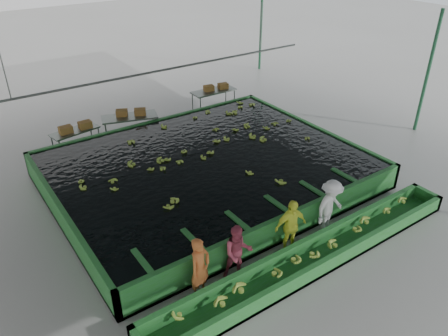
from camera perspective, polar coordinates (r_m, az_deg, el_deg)
ground at (r=14.12m, az=1.16°, el=-4.35°), size 80.00×80.00×0.00m
shed_roof at (r=12.05m, az=1.41°, el=15.74°), size 20.00×22.00×0.04m
shed_posts at (r=12.88m, az=1.27°, el=4.89°), size 20.00×22.00×5.00m
flotation_tank at (r=14.93m, az=-2.19°, el=-0.27°), size 10.00×8.00×0.90m
tank_water at (r=14.73m, az=-2.22°, el=1.08°), size 9.70×7.70×0.00m
sorting_trough at (r=11.85m, az=11.61°, el=-11.30°), size 10.00×1.00×0.50m
cableway_rail at (r=16.74m, az=-9.04°, el=12.32°), size 0.08×0.08×14.00m
rail_hanger_left at (r=15.07m, az=-26.87°, el=11.57°), size 0.04×0.04×2.00m
rail_hanger_right at (r=19.11m, az=4.85°, el=17.84°), size 0.04×0.04×2.00m
worker_a at (r=10.48m, az=-3.14°, el=-12.91°), size 0.70×0.57×1.65m
worker_b at (r=10.98m, az=1.83°, el=-10.94°), size 0.91×0.83×1.52m
worker_c at (r=11.85m, az=8.69°, el=-7.52°), size 1.00×0.54×1.61m
worker_d at (r=12.74m, az=13.70°, el=-4.93°), size 1.18×0.80×1.68m
packing_table_left at (r=18.01m, az=-18.72°, el=3.48°), size 1.93×1.04×0.83m
packing_table_mid at (r=18.33m, az=-12.10°, el=5.21°), size 2.36×1.49×1.00m
packing_table_right at (r=20.88m, az=-1.37°, el=8.88°), size 2.11×0.88×0.95m
box_stack_left at (r=17.81m, az=-18.75°, el=4.67°), size 1.26×0.39×0.27m
box_stack_mid at (r=18.20m, az=-12.02°, el=6.76°), size 1.20×0.81×0.25m
box_stack_right at (r=20.80m, az=-1.05°, el=10.20°), size 1.22×0.54×0.25m
floating_bananas at (r=15.34m, az=-3.84°, el=2.26°), size 8.57×5.84×0.12m
trough_bananas at (r=11.75m, az=11.69°, el=-10.75°), size 8.86×0.59×0.12m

